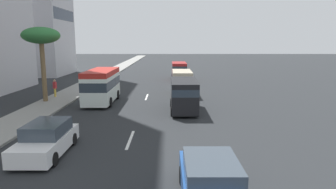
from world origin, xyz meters
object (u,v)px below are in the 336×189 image
Objects in this scene: van_sixth at (184,94)px; palm_tree at (41,37)px; van_fourth at (179,70)px; car_fifth at (47,139)px; van_second at (182,81)px; pedestrian_near_lamp at (55,87)px; car_lead at (210,182)px; minibus_third at (102,85)px.

van_sixth is 0.78× the size of palm_tree.
car_fifth is at bearing 165.43° from van_fourth.
van_second is 12.54m from pedestrian_near_lamp.
minibus_third is (16.86, 7.33, 0.85)m from car_lead.
van_sixth is at bearing 65.16° from minibus_third.
pedestrian_near_lamp is (5.45, 12.17, -0.34)m from van_sixth.
minibus_third is at bearing -179.89° from car_fifth.
car_lead is 0.71× the size of palm_tree.
car_lead is at bearing 23.50° from minibus_third.
car_lead is at bearing 179.98° from van_second.
car_fifth is 15.39m from pedestrian_near_lamp.
car_fifth is 11.57m from van_sixth.
minibus_third is at bearing 23.50° from car_lead.
van_second is at bearing 156.19° from car_fifth.
car_lead is at bearing 179.73° from van_fourth.
van_fourth is (12.14, -0.15, 0.01)m from van_second.
palm_tree reaches higher than car_fifth.
minibus_third reaches higher than pedestrian_near_lamp.
car_lead is 0.98× the size of van_second.
minibus_third is 3.80× the size of pedestrian_near_lamp.
minibus_third is at bearing 155.35° from van_fourth.
van_sixth reaches higher than car_lead.
car_fifth is 14.31m from palm_tree.
van_fourth reaches higher than pedestrian_near_lamp.
minibus_third is at bearing -173.95° from pedestrian_near_lamp.
car_fifth is at bearing 141.95° from van_sixth.
minibus_third is 0.97× the size of palm_tree.
palm_tree is at bearing 142.38° from van_fourth.
van_fourth is 29.67m from car_fifth.
car_fifth is at bearing 0.11° from minibus_third.
minibus_third is 1.25× the size of van_sixth.
car_lead is 8.56m from car_fifth.
palm_tree reaches higher than car_lead.
car_fifth is 2.65× the size of pedestrian_near_lamp.
pedestrian_near_lamp reaches higher than car_fifth.
minibus_third is at bearing 119.64° from van_second.
palm_tree reaches higher than minibus_third.
van_second is at bearing 119.64° from minibus_third.
car_lead is 0.94× the size of van_fourth.
car_lead is 18.41m from minibus_third.
palm_tree is at bearing 117.27° from pedestrian_near_lamp.
van_sixth is (9.09, -7.12, 0.66)m from car_fifth.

